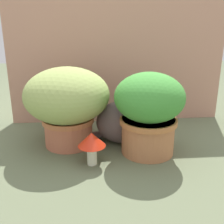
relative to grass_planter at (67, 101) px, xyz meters
name	(u,v)px	position (x,y,z in m)	size (l,w,h in m)	color
ground_plane	(106,156)	(0.18, -0.15, -0.23)	(6.00, 6.00, 0.00)	#5B6448
cardboard_backdrop	(117,61)	(0.28, 0.34, 0.14)	(1.29, 0.03, 0.75)	tan
grass_planter	(67,101)	(0.00, 0.00, 0.00)	(0.42, 0.42, 0.39)	#BA6649
leafy_planter	(149,110)	(0.38, -0.12, -0.02)	(0.32, 0.32, 0.39)	#B26F45
cat	(125,120)	(0.29, 0.00, -0.11)	(0.37, 0.21, 0.32)	#5E4D4D
mushroom_ornament_red	(92,142)	(0.11, -0.22, -0.12)	(0.12, 0.12, 0.15)	#E7E6C4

